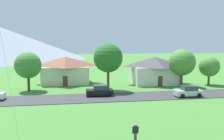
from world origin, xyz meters
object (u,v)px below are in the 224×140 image
Objects in this scene: tree_right_of_center at (209,67)px; parked_car_silver_west_end at (188,91)px; tree_left_of_center at (28,65)px; tree_center at (182,62)px; tree_near_left at (108,58)px; watcher_person at (135,133)px; parked_car_black_mid_west at (100,91)px; house_left_center at (66,69)px; house_leftmost at (154,70)px.

tree_right_of_center is 13.59m from parked_car_silver_west_end.
tree_center is (28.41, 0.05, 0.18)m from tree_left_of_center.
tree_near_left reaches higher than tree_center.
tree_right_of_center is at bearing 5.44° from tree_center.
tree_near_left is 21.00m from tree_right_of_center.
tree_near_left is at bearing 87.53° from watcher_person.
tree_left_of_center is at bearing 172.11° from tree_near_left.
tree_left_of_center is 13.82m from parked_car_black_mid_west.
tree_left_of_center is 28.41m from tree_center.
house_left_center is 32.25m from watcher_person.
parked_car_silver_west_end is (25.24, -8.92, -3.60)m from tree_left_of_center.
tree_center is at bearing -174.56° from tree_right_of_center.
house_left_center is (-18.16, 3.30, 0.01)m from house_leftmost.
tree_center is (14.66, 1.96, -1.08)m from tree_near_left.
tree_near_left is at bearing 65.81° from parked_car_black_mid_west.
parked_car_black_mid_west is (-1.95, -4.34, -4.86)m from tree_near_left.
parked_car_silver_west_end is at bearing -31.38° from tree_near_left.
tree_near_left is 4.95× the size of watcher_person.
tree_center is at bearing -17.99° from house_left_center.
house_left_center is at bearing 162.01° from tree_center.
parked_car_silver_west_end is at bearing -11.24° from parked_car_black_mid_west.
tree_left_of_center is at bearing -178.95° from tree_right_of_center.
tree_left_of_center is at bearing 160.54° from parked_car_silver_west_end.
watcher_person is (0.99, -17.95, 0.01)m from parked_car_black_mid_west.
parked_car_silver_west_end reaches higher than watcher_person.
house_leftmost is at bearing 29.24° from tree_near_left.
tree_near_left reaches higher than watcher_person.
house_leftmost is 30.50m from watcher_person.
house_leftmost is 1.37× the size of tree_center.
tree_center reaches higher than house_leftmost.
watcher_person is (12.78, -24.20, -3.59)m from tree_left_of_center.
tree_left_of_center is (-24.27, -3.99, 1.59)m from house_leftmost.
tree_left_of_center reaches higher than house_leftmost.
tree_right_of_center is at bearing 6.97° from tree_near_left.
tree_right_of_center reaches higher than watcher_person.
parked_car_black_mid_west is at bearing -163.14° from tree_right_of_center.
parked_car_black_mid_west is at bearing -140.64° from house_leftmost.
tree_center is at bearing 57.21° from watcher_person.
tree_right_of_center is at bearing -13.21° from house_left_center.
tree_left_of_center is (-13.75, 1.90, -1.26)m from tree_near_left.
tree_center reaches higher than parked_car_silver_west_end.
tree_right_of_center is 33.10m from watcher_person.
house_left_center is at bearing 129.68° from tree_near_left.
watcher_person is (-0.96, -22.29, -4.85)m from tree_near_left.
tree_left_of_center is 4.04× the size of watcher_person.
tree_center is 1.70× the size of parked_car_silver_west_end.
tree_near_left reaches higher than tree_left_of_center.
parked_car_silver_west_end is (-9.25, -9.55, -2.83)m from tree_right_of_center.
tree_near_left is 6.80m from parked_car_black_mid_west.
tree_right_of_center is (6.08, 0.58, -0.95)m from tree_center.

